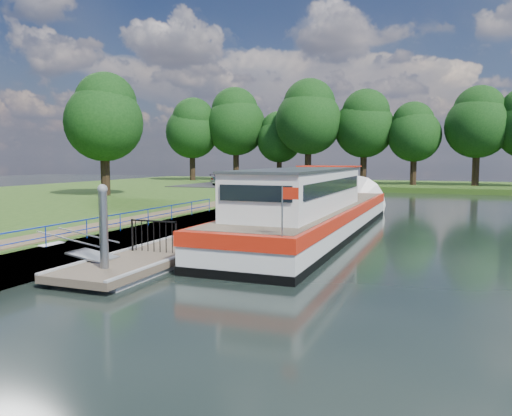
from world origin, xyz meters
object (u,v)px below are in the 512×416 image
at_px(pontoon, 262,222).
at_px(barge, 318,212).
at_px(car_b, 251,180).
at_px(car_c, 226,179).
at_px(car_a, 280,181).

height_order(pontoon, barge, barge).
height_order(pontoon, car_b, car_b).
distance_m(car_b, car_c, 4.14).
xyz_separation_m(barge, car_b, (-13.30, 24.05, 0.36)).
bearing_deg(car_c, pontoon, 125.53).
height_order(pontoon, car_a, car_a).
distance_m(pontoon, car_c, 27.71).
relative_size(pontoon, car_a, 8.88).
relative_size(barge, car_b, 5.68).
bearing_deg(pontoon, car_b, 113.49).
relative_size(pontoon, car_b, 8.05).
bearing_deg(pontoon, car_a, 106.23).
bearing_deg(pontoon, car_c, 118.94).
xyz_separation_m(barge, car_a, (-10.05, 23.89, 0.32)).
relative_size(car_b, car_c, 0.87).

